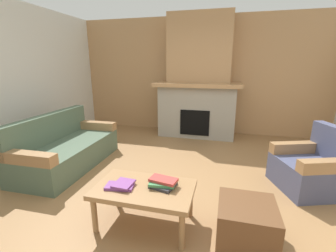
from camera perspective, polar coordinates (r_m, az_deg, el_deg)
name	(u,v)px	position (r m, az deg, el deg)	size (l,w,h in m)	color
ground	(170,191)	(3.16, 0.50, -15.86)	(9.00, 9.00, 0.00)	olive
wall_back_wood_panel	(200,76)	(5.67, 8.08, 12.23)	(6.00, 0.12, 2.70)	tan
fireplace	(198,85)	(5.31, 7.53, 10.04)	(1.90, 0.82, 2.70)	gray
couch	(66,149)	(4.12, -24.16, -5.26)	(0.87, 1.81, 0.85)	#4C604C
armchair	(313,168)	(3.64, 32.45, -8.90)	(0.97, 0.97, 0.85)	#474C6B
coffee_table	(144,192)	(2.43, -5.94, -16.02)	(1.00, 0.60, 0.43)	#997047
ottoman	(246,224)	(2.42, 18.89, -22.07)	(0.52, 0.52, 0.40)	brown
book_stack_near_edge	(121,185)	(2.42, -11.62, -14.28)	(0.30, 0.22, 0.05)	#7A3D84
book_stack_center	(163,183)	(2.39, -1.27, -13.93)	(0.30, 0.26, 0.09)	#2D2D33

